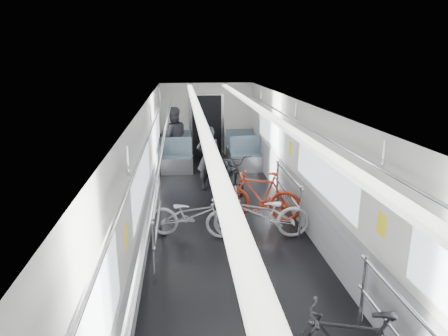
% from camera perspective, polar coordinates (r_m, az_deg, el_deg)
% --- Properties ---
extents(car_shell, '(3.02, 14.01, 2.41)m').
position_cam_1_polar(car_shell, '(8.19, -0.11, 0.73)').
color(car_shell, black).
rests_on(car_shell, ground).
extents(bike_left_far, '(1.69, 0.90, 0.84)m').
position_cam_1_polar(bike_left_far, '(7.42, -4.62, -6.72)').
color(bike_left_far, '#ADADB2').
rests_on(bike_left_far, floor).
extents(bike_right_mid, '(1.80, 0.76, 0.92)m').
position_cam_1_polar(bike_right_mid, '(7.36, 5.38, -6.60)').
color(bike_right_mid, '#ACACB1').
rests_on(bike_right_mid, floor).
extents(bike_right_far, '(1.77, 1.03, 1.02)m').
position_cam_1_polar(bike_right_far, '(8.15, 5.14, -3.96)').
color(bike_right_far, '#A22A13').
rests_on(bike_right_far, floor).
extents(bike_aisle, '(0.95, 1.93, 0.97)m').
position_cam_1_polar(bike_aisle, '(9.95, 1.14, -0.38)').
color(bike_aisle, black).
rests_on(bike_aisle, floor).
extents(person_standing, '(0.62, 0.44, 1.61)m').
position_cam_1_polar(person_standing, '(9.90, -2.23, 1.45)').
color(person_standing, black).
rests_on(person_standing, floor).
extents(person_seated, '(0.97, 0.81, 1.81)m').
position_cam_1_polar(person_seated, '(11.99, -7.23, 4.36)').
color(person_seated, '#2D2B33').
rests_on(person_seated, floor).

